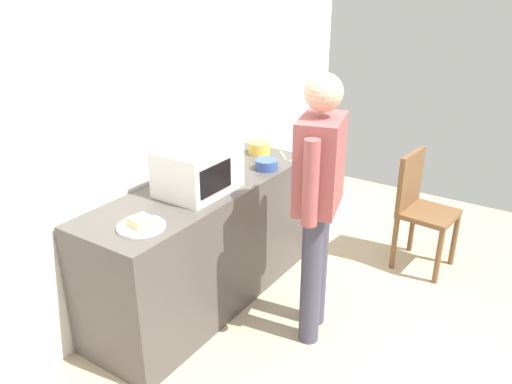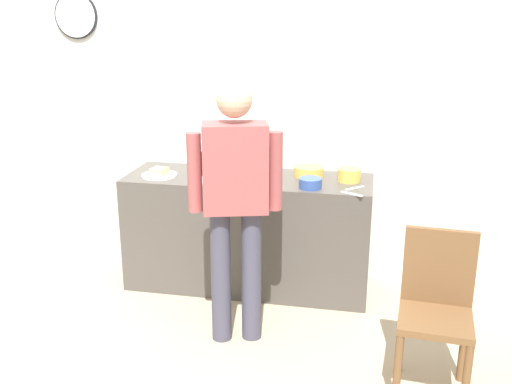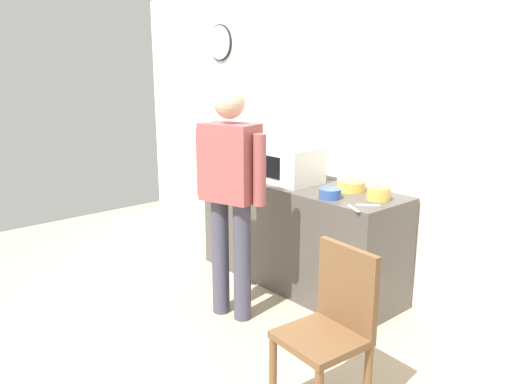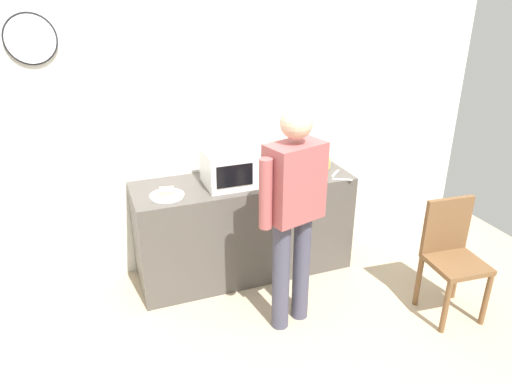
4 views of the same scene
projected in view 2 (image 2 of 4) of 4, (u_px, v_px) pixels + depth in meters
ground_plane at (178, 367)px, 3.63m from camera, size 6.00×6.00×0.00m
back_wall at (235, 115)px, 4.74m from camera, size 5.40×0.13×2.60m
kitchen_counter at (248, 232)px, 4.60m from camera, size 1.88×0.62×0.89m
microwave at (235, 159)px, 4.41m from camera, size 0.50×0.39×0.30m
sandwich_plate at (159, 174)px, 4.50m from camera, size 0.27×0.27×0.07m
salad_bowl at (349, 175)px, 4.36m from camera, size 0.17×0.17×0.10m
cereal_bowl at (310, 183)px, 4.19m from camera, size 0.17×0.17×0.07m
mixing_bowl at (309, 172)px, 4.48m from camera, size 0.23×0.23×0.08m
fork_utensil at (355, 188)px, 4.18m from camera, size 0.14×0.13×0.01m
spoon_utensil at (352, 194)px, 4.05m from camera, size 0.16×0.10×0.01m
person_standing at (235, 195)px, 3.66m from camera, size 0.57×0.34×1.71m
wooden_chair at (436, 305)px, 3.30m from camera, size 0.43×0.43×0.94m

